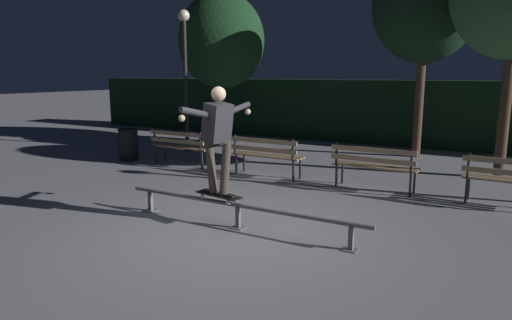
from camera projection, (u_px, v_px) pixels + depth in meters
name	position (u px, v px, depth m)	size (l,w,h in m)	color
ground_plane	(232.00, 231.00, 6.44)	(90.00, 90.00, 0.00)	gray
hedge_backdrop	(396.00, 112.00, 14.23)	(24.00, 1.20, 1.99)	black
grind_rail	(238.00, 209.00, 6.51)	(3.94, 0.18, 0.37)	slate
skateboard	(219.00, 195.00, 6.65)	(0.80, 0.33, 0.09)	black
skateboarder	(218.00, 132.00, 6.47)	(0.63, 1.39, 1.56)	black
park_bench_leftmost	(180.00, 144.00, 10.83)	(1.61, 0.45, 0.88)	#282623
park_bench_left_center	(266.00, 152.00, 9.69)	(1.61, 0.45, 0.88)	#282623
park_bench_right_center	(374.00, 163.00, 8.54)	(1.61, 0.45, 0.88)	#282623
tree_far_left	(221.00, 41.00, 14.32)	(2.71, 2.71, 4.69)	#4C3828
tree_behind_benches	(425.00, 5.00, 11.47)	(2.63, 2.63, 5.34)	#4C3828
lamp_post_left	(185.00, 63.00, 12.66)	(0.32, 0.32, 3.90)	#282623
trash_can	(128.00, 144.00, 11.65)	(0.52, 0.52, 0.80)	black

